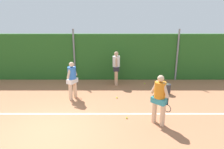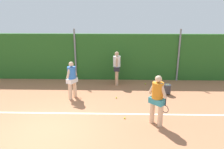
{
  "view_description": "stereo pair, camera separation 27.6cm",
  "coord_description": "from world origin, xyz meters",
  "px_view_note": "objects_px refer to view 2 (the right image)",
  "views": [
    {
      "loc": [
        2.15,
        -6.31,
        3.95
      ],
      "look_at": [
        2.18,
        2.83,
        1.19
      ],
      "focal_mm": 34.47,
      "sensor_mm": 36.0,
      "label": 1
    },
    {
      "loc": [
        2.42,
        -6.31,
        3.95
      ],
      "look_at": [
        2.18,
        2.83,
        1.19
      ],
      "focal_mm": 34.47,
      "sensor_mm": 36.0,
      "label": 2
    }
  ],
  "objects_px": {
    "ball_hopper": "(167,89)",
    "player_backcourt_far": "(117,66)",
    "player_midcourt": "(72,78)",
    "player_foreground_near": "(157,98)",
    "tennis_ball_0": "(159,87)",
    "tennis_ball_5": "(116,98)",
    "tennis_ball_2": "(125,118)",
    "tennis_ball_3": "(145,84)"
  },
  "relations": [
    {
      "from": "tennis_ball_3",
      "to": "tennis_ball_2",
      "type": "bearing_deg",
      "value": -107.72
    },
    {
      "from": "player_midcourt",
      "to": "player_backcourt_far",
      "type": "distance_m",
      "value": 2.83
    },
    {
      "from": "player_backcourt_far",
      "to": "tennis_ball_3",
      "type": "height_order",
      "value": "player_backcourt_far"
    },
    {
      "from": "ball_hopper",
      "to": "tennis_ball_2",
      "type": "xyz_separation_m",
      "value": [
        -2.12,
        -2.51,
        -0.26
      ]
    },
    {
      "from": "player_backcourt_far",
      "to": "tennis_ball_3",
      "type": "bearing_deg",
      "value": 89.44
    },
    {
      "from": "tennis_ball_0",
      "to": "tennis_ball_2",
      "type": "distance_m",
      "value": 3.98
    },
    {
      "from": "player_backcourt_far",
      "to": "tennis_ball_3",
      "type": "xyz_separation_m",
      "value": [
        1.59,
        0.01,
        -1.0
      ]
    },
    {
      "from": "player_midcourt",
      "to": "tennis_ball_0",
      "type": "distance_m",
      "value": 4.63
    },
    {
      "from": "player_foreground_near",
      "to": "tennis_ball_2",
      "type": "xyz_separation_m",
      "value": [
        -1.1,
        0.36,
        -0.99
      ]
    },
    {
      "from": "tennis_ball_5",
      "to": "player_foreground_near",
      "type": "bearing_deg",
      "value": -58.21
    },
    {
      "from": "player_foreground_near",
      "to": "tennis_ball_3",
      "type": "distance_m",
      "value": 4.41
    },
    {
      "from": "tennis_ball_2",
      "to": "tennis_ball_0",
      "type": "bearing_deg",
      "value": 61.25
    },
    {
      "from": "player_foreground_near",
      "to": "tennis_ball_2",
      "type": "relative_size",
      "value": 27.7
    },
    {
      "from": "player_midcourt",
      "to": "ball_hopper",
      "type": "relative_size",
      "value": 3.38
    },
    {
      "from": "player_midcourt",
      "to": "ball_hopper",
      "type": "distance_m",
      "value": 4.57
    },
    {
      "from": "player_midcourt",
      "to": "tennis_ball_3",
      "type": "bearing_deg",
      "value": -34.78
    },
    {
      "from": "player_foreground_near",
      "to": "tennis_ball_5",
      "type": "bearing_deg",
      "value": 167.35
    },
    {
      "from": "player_foreground_near",
      "to": "player_midcourt",
      "type": "relative_size",
      "value": 1.05
    },
    {
      "from": "player_foreground_near",
      "to": "ball_hopper",
      "type": "distance_m",
      "value": 3.14
    },
    {
      "from": "player_foreground_near",
      "to": "ball_hopper",
      "type": "bearing_deg",
      "value": 116.12
    },
    {
      "from": "ball_hopper",
      "to": "player_foreground_near",
      "type": "bearing_deg",
      "value": -109.44
    },
    {
      "from": "player_foreground_near",
      "to": "tennis_ball_3",
      "type": "height_order",
      "value": "player_foreground_near"
    },
    {
      "from": "ball_hopper",
      "to": "tennis_ball_5",
      "type": "bearing_deg",
      "value": -167.09
    },
    {
      "from": "player_midcourt",
      "to": "tennis_ball_5",
      "type": "relative_size",
      "value": 26.3
    },
    {
      "from": "player_foreground_near",
      "to": "tennis_ball_2",
      "type": "bearing_deg",
      "value": -152.56
    },
    {
      "from": "tennis_ball_5",
      "to": "tennis_ball_2",
      "type": "bearing_deg",
      "value": -80.43
    },
    {
      "from": "tennis_ball_3",
      "to": "tennis_ball_5",
      "type": "relative_size",
      "value": 1.0
    },
    {
      "from": "player_foreground_near",
      "to": "player_backcourt_far",
      "type": "height_order",
      "value": "player_backcourt_far"
    },
    {
      "from": "player_midcourt",
      "to": "tennis_ball_5",
      "type": "xyz_separation_m",
      "value": [
        2.03,
        -0.01,
        -0.94
      ]
    },
    {
      "from": "ball_hopper",
      "to": "tennis_ball_2",
      "type": "distance_m",
      "value": 3.3
    },
    {
      "from": "tennis_ball_0",
      "to": "player_foreground_near",
      "type": "bearing_deg",
      "value": -101.85
    },
    {
      "from": "player_foreground_near",
      "to": "player_midcourt",
      "type": "bearing_deg",
      "value": -168.25
    },
    {
      "from": "tennis_ball_2",
      "to": "ball_hopper",
      "type": "bearing_deg",
      "value": 49.86
    },
    {
      "from": "tennis_ball_5",
      "to": "player_midcourt",
      "type": "bearing_deg",
      "value": 179.82
    },
    {
      "from": "ball_hopper",
      "to": "player_backcourt_far",
      "type": "bearing_deg",
      "value": 150.03
    },
    {
      "from": "player_backcourt_far",
      "to": "tennis_ball_5",
      "type": "bearing_deg",
      "value": -0.79
    },
    {
      "from": "tennis_ball_0",
      "to": "tennis_ball_5",
      "type": "bearing_deg",
      "value": -145.63
    },
    {
      "from": "tennis_ball_3",
      "to": "ball_hopper",
      "type": "bearing_deg",
      "value": -58.69
    },
    {
      "from": "player_foreground_near",
      "to": "tennis_ball_0",
      "type": "xyz_separation_m",
      "value": [
        0.81,
        3.85,
        -0.99
      ]
    },
    {
      "from": "tennis_ball_0",
      "to": "player_midcourt",
      "type": "bearing_deg",
      "value": -160.34
    },
    {
      "from": "tennis_ball_0",
      "to": "tennis_ball_2",
      "type": "relative_size",
      "value": 1.0
    },
    {
      "from": "player_midcourt",
      "to": "player_backcourt_far",
      "type": "relative_size",
      "value": 0.95
    }
  ]
}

